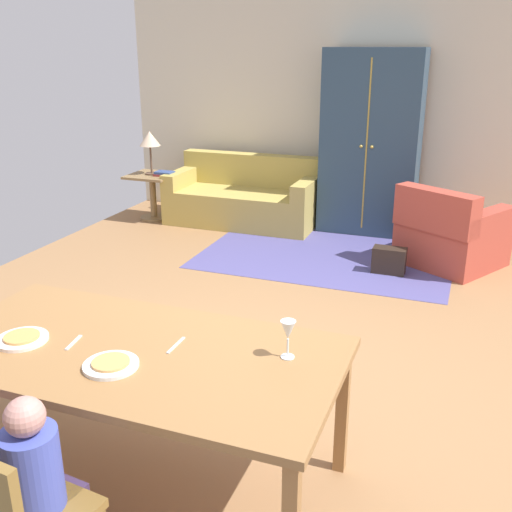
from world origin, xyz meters
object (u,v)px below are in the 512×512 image
table_lamp (150,140)px  book_upper (165,173)px  plate_near_man (22,339)px  dining_table (134,361)px  person_child (45,503)px  plate_near_child (111,365)px  wine_glass (288,332)px  armoire (371,143)px  handbag (389,260)px  side_table (153,190)px  couch (244,199)px  armchair (450,235)px  book_lower (164,175)px

table_lamp → book_upper: bearing=-7.6°
plate_near_man → book_upper: 4.72m
dining_table → person_child: (0.00, -0.69, -0.26)m
dining_table → plate_near_child: (0.00, -0.18, 0.07)m
plate_near_man → table_lamp: 4.82m
wine_glass → book_upper: 5.05m
plate_near_man → armoire: armoire is taller
person_child → handbag: (0.73, 4.12, -0.30)m
side_table → book_upper: size_ratio=2.64×
side_table → book_upper: bearing=-7.6°
couch → wine_glass: bearing=-66.0°
table_lamp → armoire: bearing=10.1°
plate_near_man → dining_table: bearing=12.4°
person_child → handbag: bearing=79.9°
dining_table → person_child: size_ratio=2.15×
armoire → handbag: armoire is taller
wine_glass → side_table: (-3.11, 4.15, -0.52)m
dining_table → side_table: 4.96m
armchair → armoire: bearing=137.6°
dining_table → book_lower: (-2.21, 4.30, -0.10)m
armoire → plate_near_man: bearing=-99.2°
wine_glass → dining_table: bearing=-165.9°
dining_table → couch: (-1.25, 4.58, -0.39)m
wine_glass → book_upper: bearing=125.3°
plate_near_child → table_lamp: size_ratio=0.46×
plate_near_man → book_lower: 4.72m
armoire → couch: bearing=-171.9°
handbag → wine_glass: bearing=-90.4°
plate_near_man → armchair: (1.81, 4.00, -0.45)m
dining_table → wine_glass: bearing=14.1°
side_table → handbag: 3.27m
person_child → book_upper: (-2.20, 4.99, 0.19)m
plate_near_child → armoire: size_ratio=0.12×
plate_near_man → handbag: bearing=70.1°
plate_near_child → book_upper: size_ratio=1.14×
book_lower → armoire: bearing=11.5°
wine_glass → table_lamp: (-3.11, 4.15, 0.12)m
armchair → table_lamp: 3.75m
person_child → dining_table: bearing=90.3°
couch → book_lower: bearing=-163.4°
book_upper → handbag: bearing=-16.6°
book_upper → table_lamp: bearing=172.4°
dining_table → handbag: bearing=77.9°
book_lower → plate_near_man: bearing=-69.4°
armoire → book_lower: (-2.46, -0.50, -0.46)m
plate_near_child → armoire: bearing=87.1°
plate_near_child → table_lamp: table_lamp is taller
side_table → table_lamp: bearing=90.0°
wine_glass → couch: size_ratio=0.10×
side_table → book_lower: book_lower is taller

